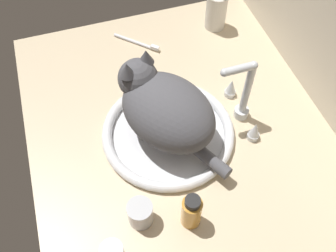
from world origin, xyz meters
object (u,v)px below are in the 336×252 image
object	(u,v)px
sink_basin	(168,132)
soap_pump_bottle	(216,10)
faucet	(243,98)
metal_jar	(140,213)
toothbrush	(137,42)
cat	(163,106)
amber_bottle	(191,211)

from	to	relation	value
sink_basin	soap_pump_bottle	world-z (taller)	soap_pump_bottle
faucet	metal_jar	world-z (taller)	faucet
metal_jar	faucet	bearing A→B (deg)	121.39
faucet	toothbrush	distance (cm)	41.37
cat	toothbrush	distance (cm)	35.91
metal_jar	soap_pump_bottle	bearing A→B (deg)	144.31
cat	amber_bottle	xyz separation A→B (cm)	(25.74, -1.49, -5.44)
metal_jar	soap_pump_bottle	world-z (taller)	soap_pump_bottle
metal_jar	toothbrush	bearing A→B (deg)	165.68
cat	sink_basin	bearing A→B (deg)	27.50
sink_basin	cat	distance (cm)	9.57
soap_pump_bottle	toothbrush	world-z (taller)	soap_pump_bottle
toothbrush	faucet	bearing A→B (deg)	27.86
faucet	metal_jar	size ratio (longest dim) A/B	3.10
cat	soap_pump_bottle	xyz separation A→B (cm)	(-34.98, 28.69, -4.11)
cat	metal_jar	xyz separation A→B (cm)	(22.00, -12.24, -7.25)
sink_basin	toothbrush	xyz separation A→B (cm)	(-36.02, 1.34, -0.57)
sink_basin	amber_bottle	size ratio (longest dim) A/B	3.17
metal_jar	toothbrush	xyz separation A→B (cm)	(-56.42, 14.40, -2.72)
sink_basin	metal_jar	distance (cm)	24.33
faucet	metal_jar	bearing A→B (deg)	-58.61
cat	soap_pump_bottle	bearing A→B (deg)	140.64
metal_jar	toothbrush	size ratio (longest dim) A/B	0.55
metal_jar	soap_pump_bottle	distance (cm)	70.22
faucet	amber_bottle	distance (cm)	33.25
sink_basin	toothbrush	size ratio (longest dim) A/B	2.86
sink_basin	soap_pump_bottle	size ratio (longest dim) A/B	1.99
faucet	cat	xyz separation A→B (cm)	(-1.59, -21.20, 2.77)
sink_basin	toothbrush	world-z (taller)	sink_basin
sink_basin	metal_jar	bearing A→B (deg)	-32.63
faucet	soap_pump_bottle	bearing A→B (deg)	168.43
amber_bottle	metal_jar	distance (cm)	11.52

